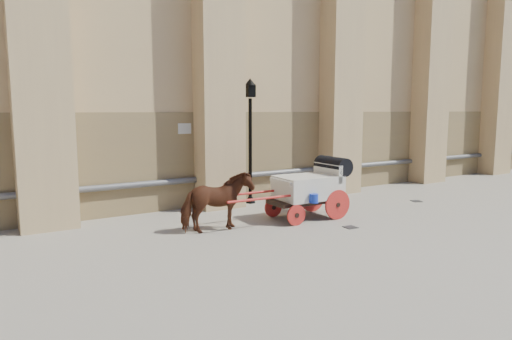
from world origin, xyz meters
TOP-DOWN VIEW (x-y plane):
  - ground at (0.00, 0.00)m, footprint 90.00×90.00m
  - horse at (-2.41, 1.01)m, footprint 1.82×0.89m
  - carriage at (0.60, 0.98)m, footprint 3.95×1.41m
  - street_lamp at (0.17, 3.66)m, footprint 0.38×0.38m
  - drain_grate_near at (0.74, -0.48)m, footprint 0.35×0.35m
  - drain_grate_far at (5.08, 0.91)m, footprint 0.41×0.41m

SIDE VIEW (x-z plane):
  - ground at x=0.00m, z-range 0.00..0.00m
  - drain_grate_near at x=0.74m, z-range 0.00..0.01m
  - drain_grate_far at x=5.08m, z-range 0.00..0.01m
  - horse at x=-2.41m, z-range 0.00..1.51m
  - carriage at x=0.60m, z-range 0.07..1.78m
  - street_lamp at x=0.17m, z-range 0.14..4.22m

